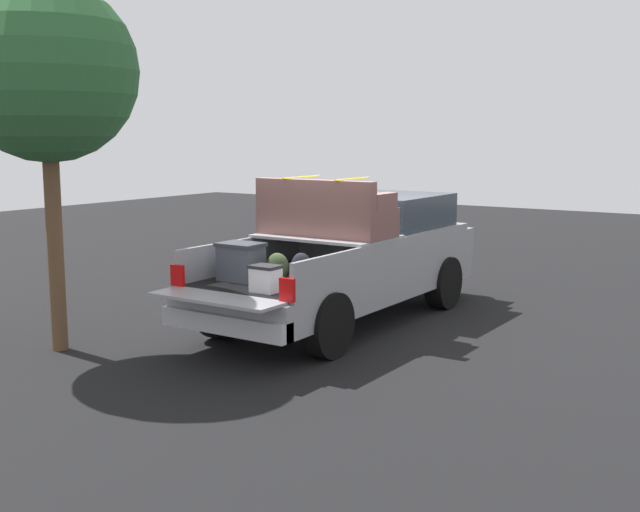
# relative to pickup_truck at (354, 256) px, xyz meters

# --- Properties ---
(ground_plane) EXTENTS (40.00, 40.00, 0.00)m
(ground_plane) POSITION_rel_pickup_truck_xyz_m (-0.37, -0.00, -0.97)
(ground_plane) COLOR black
(pickup_truck) EXTENTS (6.05, 2.06, 2.23)m
(pickup_truck) POSITION_rel_pickup_truck_xyz_m (0.00, 0.00, 0.00)
(pickup_truck) COLOR gray
(pickup_truck) RESTS_ON ground_plane
(tree_background) EXTENTS (2.32, 2.32, 4.80)m
(tree_background) POSITION_rel_pickup_truck_xyz_m (-3.77, 2.30, 2.64)
(tree_background) COLOR brown
(tree_background) RESTS_ON ground_plane
(trash_can) EXTENTS (0.60, 0.60, 0.98)m
(trash_can) POSITION_rel_pickup_truck_xyz_m (2.45, -0.43, -0.48)
(trash_can) COLOR #1E592D
(trash_can) RESTS_ON ground_plane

